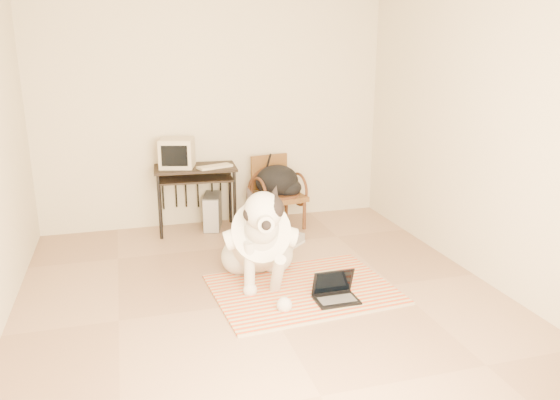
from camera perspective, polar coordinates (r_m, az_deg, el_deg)
name	(u,v)px	position (r m, az deg, el deg)	size (l,w,h in m)	color
floor	(265,301)	(4.60, -1.53, -10.56)	(4.50, 4.50, 0.00)	#9B795F
wall_back	(214,108)	(6.36, -6.86, 9.49)	(4.50, 4.50, 0.00)	beige
wall_front	(413,236)	(2.14, 13.76, -3.71)	(4.50, 4.50, 0.00)	beige
wall_right	(489,129)	(5.06, 21.00, 6.91)	(4.50, 4.50, 0.00)	beige
rug	(303,289)	(4.80, 2.42, -9.29)	(1.60, 1.27, 0.02)	red
dog	(259,240)	(4.81, -2.16, -4.23)	(0.67, 1.41, 1.01)	beige
laptop	(335,292)	(4.60, 5.77, -9.58)	(0.35, 0.26, 0.25)	black
computer_desk	(196,176)	(6.16, -8.81, 2.49)	(0.93, 0.56, 0.75)	black
crt_monitor	(177,153)	(6.12, -10.72, 4.85)	(0.43, 0.42, 0.32)	#BCAD93
desk_keyboard	(215,167)	(6.05, -6.82, 3.48)	(0.38, 0.14, 0.03)	#BCAD93
pc_tower	(213,211)	(6.34, -7.07, -1.19)	(0.28, 0.46, 0.40)	#4B4B4D
rattan_chair	(276,192)	(6.32, -0.37, 0.86)	(0.62, 0.61, 0.81)	brown
backpack	(279,182)	(6.22, -0.11, 1.89)	(0.52, 0.41, 0.37)	black
sneaker_left	(283,244)	(5.73, 0.32, -4.60)	(0.15, 0.28, 0.09)	silver
sneaker_right	(293,241)	(5.79, 1.36, -4.32)	(0.31, 0.29, 0.11)	silver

